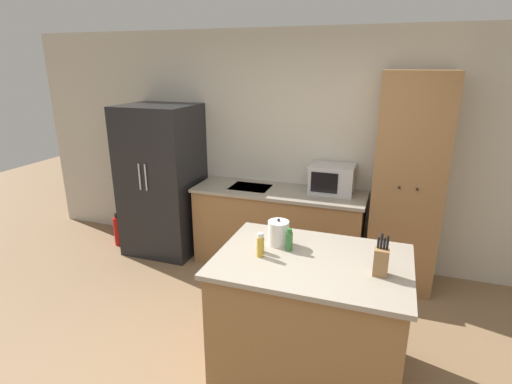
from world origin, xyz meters
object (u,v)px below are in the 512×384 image
object	(u,v)px
microwave	(332,179)
spice_bottle_amber_oil	(261,244)
spice_bottle_short_red	(289,240)
kettle	(278,233)
refrigerator	(162,180)
knife_block	(381,261)
fire_extinguisher	(118,231)
spice_bottle_tall_dark	(260,246)
pantry_cabinet	(407,184)

from	to	relation	value
microwave	spice_bottle_amber_oil	xyz separation A→B (m)	(-0.24, -1.69, -0.05)
spice_bottle_short_red	kettle	world-z (taller)	kettle
refrigerator	spice_bottle_amber_oil	distance (m)	2.32
refrigerator	spice_bottle_short_red	distance (m)	2.41
refrigerator	kettle	xyz separation A→B (m)	(1.84, -1.35, 0.14)
knife_block	kettle	world-z (taller)	knife_block
knife_block	spice_bottle_short_red	xyz separation A→B (m)	(-0.64, 0.15, -0.02)
kettle	refrigerator	bearing A→B (deg)	143.75
fire_extinguisher	spice_bottle_short_red	bearing A→B (deg)	-26.67
spice_bottle_tall_dark	fire_extinguisher	size ratio (longest dim) A/B	0.41
microwave	kettle	size ratio (longest dim) A/B	2.24
spice_bottle_short_red	fire_extinguisher	bearing A→B (deg)	153.33
spice_bottle_amber_oil	fire_extinguisher	bearing A→B (deg)	149.86
microwave	spice_bottle_tall_dark	xyz separation A→B (m)	(-0.22, -1.76, -0.03)
spice_bottle_amber_oil	spice_bottle_tall_dark	bearing A→B (deg)	-74.98
refrigerator	spice_bottle_tall_dark	distance (m)	2.38
spice_bottle_short_red	spice_bottle_amber_oil	bearing A→B (deg)	-153.23
microwave	spice_bottle_tall_dark	distance (m)	1.78
spice_bottle_short_red	spice_bottle_amber_oil	world-z (taller)	spice_bottle_short_red
kettle	microwave	bearing A→B (deg)	84.07
pantry_cabinet	knife_block	bearing A→B (deg)	-95.87
microwave	spice_bottle_short_red	size ratio (longest dim) A/B	2.75
knife_block	kettle	xyz separation A→B (m)	(-0.74, 0.22, -0.01)
pantry_cabinet	kettle	distance (m)	1.71
spice_bottle_tall_dark	spice_bottle_amber_oil	world-z (taller)	spice_bottle_tall_dark
pantry_cabinet	spice_bottle_short_red	size ratio (longest dim) A/B	12.93
fire_extinguisher	pantry_cabinet	bearing A→B (deg)	3.69
spice_bottle_short_red	kettle	xyz separation A→B (m)	(-0.10, 0.07, 0.01)
spice_bottle_amber_oil	fire_extinguisher	xyz separation A→B (m)	(-2.39, 1.39, -0.81)
spice_bottle_tall_dark	spice_bottle_short_red	size ratio (longest dim) A/B	1.05
pantry_cabinet	spice_bottle_amber_oil	distance (m)	1.89
knife_block	microwave	bearing A→B (deg)	108.47
microwave	pantry_cabinet	bearing A→B (deg)	-6.60
microwave	spice_bottle_amber_oil	distance (m)	1.71
refrigerator	spice_bottle_tall_dark	size ratio (longest dim) A/B	10.12
microwave	fire_extinguisher	size ratio (longest dim) A/B	1.07
knife_block	fire_extinguisher	xyz separation A→B (m)	(-3.21, 1.44, -0.85)
microwave	kettle	xyz separation A→B (m)	(-0.16, -1.53, -0.02)
spice_bottle_tall_dark	fire_extinguisher	world-z (taller)	spice_bottle_tall_dark
microwave	spice_bottle_amber_oil	world-z (taller)	microwave
refrigerator	pantry_cabinet	distance (m)	2.76
fire_extinguisher	spice_bottle_tall_dark	bearing A→B (deg)	-31.16
refrigerator	pantry_cabinet	bearing A→B (deg)	1.89
spice_bottle_tall_dark	fire_extinguisher	distance (m)	2.93
spice_bottle_tall_dark	kettle	xyz separation A→B (m)	(0.06, 0.23, 0.01)
spice_bottle_short_red	fire_extinguisher	distance (m)	3.00
knife_block	spice_bottle_short_red	size ratio (longest dim) A/B	1.68
kettle	fire_extinguisher	size ratio (longest dim) A/B	0.48
refrigerator	knife_block	world-z (taller)	refrigerator
refrigerator	spice_bottle_amber_oil	size ratio (longest dim) A/B	13.31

